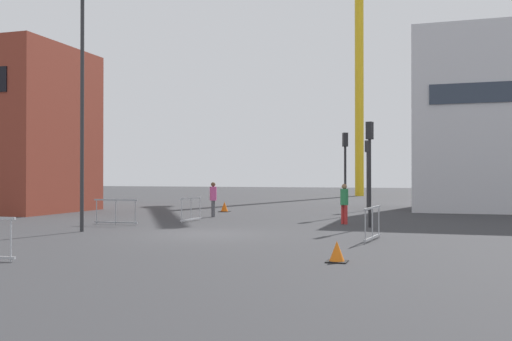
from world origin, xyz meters
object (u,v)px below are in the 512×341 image
object	(u,v)px
construction_crane	(360,26)
pedestrian_walking	(213,197)
traffic_light_corner	(368,164)
traffic_light_near	(345,161)
traffic_light_crosswalk	(370,157)
traffic_cone_orange	(224,207)
streetlamp_tall	(85,92)
pedestrian_waiting	(344,201)
traffic_cone_striped	(337,252)

from	to	relation	value
construction_crane	pedestrian_walking	xyz separation A→B (m)	(-3.56, -31.86, -16.32)
traffic_light_corner	traffic_light_near	size ratio (longest dim) A/B	0.98
traffic_light_crosswalk	traffic_light_near	size ratio (longest dim) A/B	1.00
pedestrian_walking	traffic_cone_orange	bearing A→B (deg)	102.35
streetlamp_tall	pedestrian_waiting	xyz separation A→B (m)	(8.64, 6.23, -4.17)
pedestrian_waiting	traffic_cone_striped	xyz separation A→B (m)	(1.40, -10.73, -0.77)
traffic_light_crosswalk	pedestrian_walking	bearing A→B (deg)	156.54
streetlamp_tall	pedestrian_walking	world-z (taller)	streetlamp_tall
construction_crane	traffic_light_corner	xyz separation A→B (m)	(3.26, -24.02, -14.55)
traffic_light_corner	traffic_cone_orange	size ratio (longest dim) A/B	7.20
streetlamp_tall	pedestrian_waiting	world-z (taller)	streetlamp_tall
streetlamp_tall	traffic_cone_striped	size ratio (longest dim) A/B	17.44
traffic_light_crosswalk	pedestrian_walking	world-z (taller)	traffic_light_crosswalk
traffic_light_corner	traffic_light_near	xyz separation A→B (m)	(-0.52, -5.68, 0.04)
traffic_cone_striped	traffic_light_corner	bearing A→B (deg)	94.08
traffic_cone_orange	traffic_light_crosswalk	bearing A→B (deg)	-39.81
streetlamp_tall	traffic_light_corner	bearing A→B (deg)	62.41
construction_crane	traffic_cone_striped	distance (m)	48.26
construction_crane	streetlamp_tall	xyz separation A→B (m)	(-5.29, -40.38, -12.17)
construction_crane	pedestrian_walking	size ratio (longest dim) A/B	15.43
pedestrian_walking	pedestrian_waiting	distance (m)	7.28
traffic_light_near	pedestrian_waiting	distance (m)	4.85
traffic_cone_striped	construction_crane	bearing A→B (deg)	96.04
traffic_light_corner	construction_crane	bearing A→B (deg)	97.74
traffic_light_corner	traffic_cone_orange	bearing A→B (deg)	-153.28
traffic_light_crosswalk	traffic_cone_orange	world-z (taller)	traffic_light_crosswalk
traffic_light_crosswalk	traffic_cone_striped	bearing A→B (deg)	-88.84
traffic_cone_striped	traffic_cone_orange	xyz separation A→B (m)	(-9.18, 16.98, 0.04)
pedestrian_walking	construction_crane	bearing A→B (deg)	83.62
construction_crane	traffic_cone_orange	xyz separation A→B (m)	(-4.43, -27.89, -17.07)
pedestrian_walking	traffic_cone_orange	world-z (taller)	pedestrian_walking
pedestrian_walking	pedestrian_waiting	xyz separation A→B (m)	(6.92, -2.28, -0.01)
traffic_light_near	traffic_cone_striped	xyz separation A→B (m)	(2.00, -15.17, -2.60)
pedestrian_walking	traffic_light_crosswalk	bearing A→B (deg)	-23.46
construction_crane	traffic_cone_orange	world-z (taller)	construction_crane
pedestrian_waiting	traffic_cone_striped	size ratio (longest dim) A/B	3.39
traffic_light_corner	pedestrian_waiting	distance (m)	10.28
construction_crane	pedestrian_waiting	size ratio (longest dim) A/B	15.63
traffic_light_near	pedestrian_waiting	size ratio (longest dim) A/B	2.46
streetlamp_tall	traffic_cone_orange	distance (m)	13.44
construction_crane	traffic_light_corner	size ratio (longest dim) A/B	6.45
streetlamp_tall	pedestrian_walking	bearing A→B (deg)	78.56
traffic_cone_striped	traffic_cone_orange	distance (m)	19.30
construction_crane	pedestrian_waiting	xyz separation A→B (m)	(3.35, -34.14, -16.34)
traffic_light_near	pedestrian_walking	bearing A→B (deg)	-161.08
pedestrian_walking	traffic_cone_striped	bearing A→B (deg)	-57.43
construction_crane	traffic_cone_orange	size ratio (longest dim) A/B	46.43
traffic_light_near	construction_crane	bearing A→B (deg)	95.28
traffic_cone_striped	traffic_light_near	bearing A→B (deg)	97.51
pedestrian_waiting	traffic_cone_orange	bearing A→B (deg)	141.25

